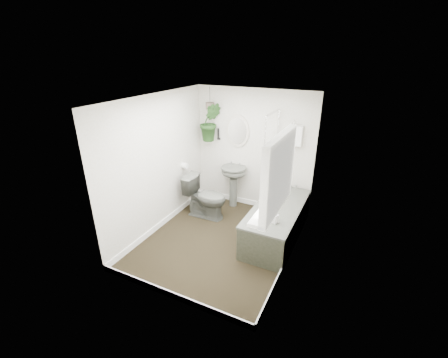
% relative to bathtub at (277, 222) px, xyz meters
% --- Properties ---
extents(floor, '(2.30, 2.80, 0.02)m').
position_rel_bathtub_xyz_m(floor, '(-0.80, -0.50, -0.30)').
color(floor, black).
rests_on(floor, ground).
extents(ceiling, '(2.30, 2.80, 0.02)m').
position_rel_bathtub_xyz_m(ceiling, '(-0.80, -0.50, 2.02)').
color(ceiling, white).
rests_on(ceiling, ground).
extents(wall_back, '(2.30, 0.02, 2.30)m').
position_rel_bathtub_xyz_m(wall_back, '(-0.80, 0.91, 0.86)').
color(wall_back, silver).
rests_on(wall_back, ground).
extents(wall_front, '(2.30, 0.02, 2.30)m').
position_rel_bathtub_xyz_m(wall_front, '(-0.80, -1.91, 0.86)').
color(wall_front, silver).
rests_on(wall_front, ground).
extents(wall_left, '(0.02, 2.80, 2.30)m').
position_rel_bathtub_xyz_m(wall_left, '(-1.96, -0.50, 0.86)').
color(wall_left, silver).
rests_on(wall_left, ground).
extents(wall_right, '(0.02, 2.80, 2.30)m').
position_rel_bathtub_xyz_m(wall_right, '(0.36, -0.50, 0.86)').
color(wall_right, silver).
rests_on(wall_right, ground).
extents(skirting, '(2.30, 2.80, 0.10)m').
position_rel_bathtub_xyz_m(skirting, '(-0.80, -0.50, -0.24)').
color(skirting, white).
rests_on(skirting, floor).
extents(bathtub, '(0.72, 1.72, 0.58)m').
position_rel_bathtub_xyz_m(bathtub, '(0.00, 0.00, 0.00)').
color(bathtub, '#4C4E47').
rests_on(bathtub, floor).
extents(bath_screen, '(0.04, 0.72, 1.40)m').
position_rel_bathtub_xyz_m(bath_screen, '(-0.33, 0.49, 0.99)').
color(bath_screen, silver).
rests_on(bath_screen, bathtub).
extents(shower_box, '(0.20, 0.10, 0.35)m').
position_rel_bathtub_xyz_m(shower_box, '(0.00, 0.84, 1.26)').
color(shower_box, white).
rests_on(shower_box, wall_back).
extents(oval_mirror, '(0.46, 0.03, 0.62)m').
position_rel_bathtub_xyz_m(oval_mirror, '(-1.12, 0.87, 1.21)').
color(oval_mirror, beige).
rests_on(oval_mirror, wall_back).
extents(wall_sconce, '(0.04, 0.04, 0.22)m').
position_rel_bathtub_xyz_m(wall_sconce, '(-1.52, 0.86, 1.11)').
color(wall_sconce, black).
rests_on(wall_sconce, wall_back).
extents(toilet_roll_holder, '(0.11, 0.11, 0.11)m').
position_rel_bathtub_xyz_m(toilet_roll_holder, '(-1.90, 0.20, 0.61)').
color(toilet_roll_holder, white).
rests_on(toilet_roll_holder, wall_left).
extents(window_recess, '(0.08, 1.00, 0.90)m').
position_rel_bathtub_xyz_m(window_recess, '(0.29, -1.20, 1.36)').
color(window_recess, white).
rests_on(window_recess, wall_right).
extents(window_sill, '(0.18, 1.00, 0.04)m').
position_rel_bathtub_xyz_m(window_sill, '(0.22, -1.20, 0.94)').
color(window_sill, white).
rests_on(window_sill, wall_right).
extents(window_blinds, '(0.01, 0.86, 0.76)m').
position_rel_bathtub_xyz_m(window_blinds, '(0.24, -1.20, 1.36)').
color(window_blinds, white).
rests_on(window_blinds, wall_right).
extents(toilet, '(0.80, 0.47, 0.80)m').
position_rel_bathtub_xyz_m(toilet, '(-1.40, 0.10, 0.11)').
color(toilet, '#4C4E47').
rests_on(toilet, floor).
extents(pedestal_sink, '(0.50, 0.43, 0.83)m').
position_rel_bathtub_xyz_m(pedestal_sink, '(-1.12, 0.71, 0.13)').
color(pedestal_sink, '#4C4E47').
rests_on(pedestal_sink, floor).
extents(sill_plant, '(0.25, 0.23, 0.23)m').
position_rel_bathtub_xyz_m(sill_plant, '(0.17, -0.90, 1.07)').
color(sill_plant, black).
rests_on(sill_plant, window_sill).
extents(hanging_plant, '(0.51, 0.48, 0.73)m').
position_rel_bathtub_xyz_m(hanging_plant, '(-1.61, 0.72, 1.36)').
color(hanging_plant, black).
rests_on(hanging_plant, ceiling).
extents(soap_bottle, '(0.12, 0.12, 0.19)m').
position_rel_bathtub_xyz_m(soap_bottle, '(0.10, -0.49, 0.39)').
color(soap_bottle, black).
rests_on(soap_bottle, bathtub).
extents(hanging_pot, '(0.16, 0.16, 0.12)m').
position_rel_bathtub_xyz_m(hanging_pot, '(-1.61, 0.72, 1.66)').
color(hanging_pot, brown).
rests_on(hanging_pot, ceiling).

